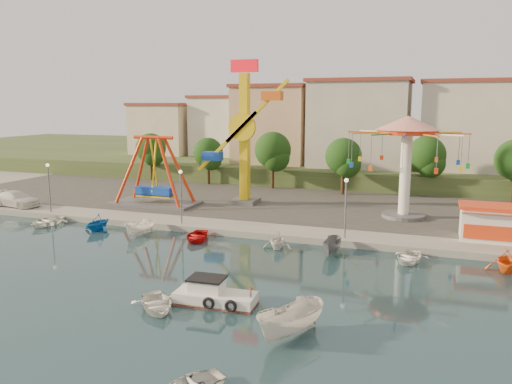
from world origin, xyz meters
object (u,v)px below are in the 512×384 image
at_px(kamikaze_tower, 247,137).
at_px(wave_swinger, 407,144).
at_px(pirate_ship_ride, 154,172).
at_px(cabin_motorboat, 214,296).
at_px(skiff, 291,321).
at_px(rowboat_a, 156,303).
at_px(van, 16,199).

height_order(kamikaze_tower, wave_swinger, kamikaze_tower).
distance_m(pirate_ship_ride, cabin_motorboat, 29.76).
relative_size(pirate_ship_ride, skiff, 2.11).
distance_m(wave_swinger, rowboat_a, 31.56).
relative_size(wave_swinger, skiff, 2.45).
height_order(skiff, van, van).
relative_size(pirate_ship_ride, van, 1.68).
bearing_deg(cabin_motorboat, kamikaze_tower, 102.81).
bearing_deg(pirate_ship_ride, kamikaze_tower, 21.37).
bearing_deg(skiff, pirate_ship_ride, 158.96).
bearing_deg(skiff, van, 179.28).
distance_m(pirate_ship_ride, kamikaze_tower, 11.46).
distance_m(kamikaze_tower, wave_swinger, 17.74).
bearing_deg(wave_swinger, pirate_ship_ride, -174.54).
relative_size(pirate_ship_ride, wave_swinger, 0.86).
bearing_deg(rowboat_a, van, 105.77).
bearing_deg(skiff, rowboat_a, -158.72).
height_order(wave_swinger, van, wave_swinger).
distance_m(rowboat_a, skiff, 8.64).
bearing_deg(wave_swinger, rowboat_a, -114.04).
distance_m(wave_swinger, cabin_motorboat, 28.73).
bearing_deg(pirate_ship_ride, van, -156.12).
bearing_deg(kamikaze_tower, skiff, -65.23).
distance_m(skiff, van, 43.00).
relative_size(skiff, van, 0.80).
height_order(cabin_motorboat, rowboat_a, cabin_motorboat).
bearing_deg(kamikaze_tower, wave_swinger, -4.08).
bearing_deg(kamikaze_tower, cabin_motorboat, -73.43).
xyz_separation_m(rowboat_a, van, (-29.63, 18.90, 1.08)).
height_order(cabin_motorboat, skiff, skiff).
height_order(wave_swinger, rowboat_a, wave_swinger).
xyz_separation_m(kamikaze_tower, rowboat_a, (5.24, -29.18, -8.06)).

